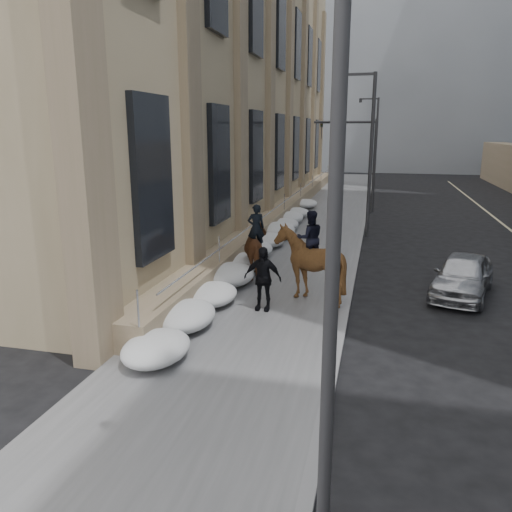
{
  "coord_description": "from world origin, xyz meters",
  "views": [
    {
      "loc": [
        3.38,
        -11.77,
        5.31
      ],
      "look_at": [
        -0.02,
        2.06,
        1.7
      ],
      "focal_mm": 35.0,
      "sensor_mm": 36.0,
      "label": 1
    }
  ],
  "objects_px": {
    "mounted_horse_right": "(309,261)",
    "pedestrian": "(263,278)",
    "car_silver": "(463,275)",
    "mounted_horse_left": "(259,249)"
  },
  "relations": [
    {
      "from": "mounted_horse_left",
      "to": "pedestrian",
      "type": "relative_size",
      "value": 1.36
    },
    {
      "from": "mounted_horse_right",
      "to": "pedestrian",
      "type": "relative_size",
      "value": 1.47
    },
    {
      "from": "mounted_horse_right",
      "to": "car_silver",
      "type": "relative_size",
      "value": 0.69
    },
    {
      "from": "mounted_horse_right",
      "to": "pedestrian",
      "type": "height_order",
      "value": "mounted_horse_right"
    },
    {
      "from": "car_silver",
      "to": "pedestrian",
      "type": "bearing_deg",
      "value": -136.14
    },
    {
      "from": "mounted_horse_left",
      "to": "pedestrian",
      "type": "bearing_deg",
      "value": 80.94
    },
    {
      "from": "mounted_horse_right",
      "to": "car_silver",
      "type": "bearing_deg",
      "value": -179.99
    },
    {
      "from": "mounted_horse_left",
      "to": "mounted_horse_right",
      "type": "xyz_separation_m",
      "value": [
        2.13,
        -2.2,
        0.23
      ]
    },
    {
      "from": "pedestrian",
      "to": "car_silver",
      "type": "relative_size",
      "value": 0.47
    },
    {
      "from": "pedestrian",
      "to": "car_silver",
      "type": "bearing_deg",
      "value": 29.24
    }
  ]
}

